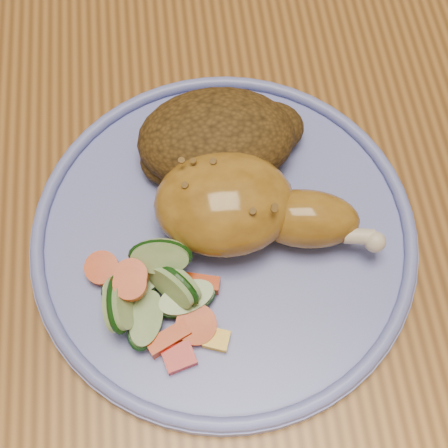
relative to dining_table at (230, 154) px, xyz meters
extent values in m
plane|color=brown|center=(0.00, 0.00, -0.67)|extent=(4.00, 4.00, 0.00)
cube|color=#915D27|center=(0.00, 0.00, 0.06)|extent=(0.90, 1.40, 0.04)
cylinder|color=#4C2D16|center=(-0.18, 0.37, -0.46)|extent=(0.04, 0.04, 0.41)
cylinder|color=#4C2D16|center=(0.18, 0.37, -0.46)|extent=(0.04, 0.04, 0.41)
cylinder|color=#6B75C7|center=(-0.02, -0.13, 0.09)|extent=(0.29, 0.29, 0.01)
torus|color=#6B75C7|center=(-0.02, -0.13, 0.10)|extent=(0.29, 0.29, 0.01)
ellipsoid|color=#A27122|center=(-0.02, -0.12, 0.12)|extent=(0.11, 0.09, 0.05)
ellipsoid|color=#A27122|center=(0.04, -0.13, 0.12)|extent=(0.09, 0.06, 0.04)
sphere|color=beige|center=(0.08, -0.16, 0.12)|extent=(0.02, 0.02, 0.02)
ellipsoid|color=#4A3312|center=(-0.02, -0.06, 0.12)|extent=(0.12, 0.09, 0.05)
ellipsoid|color=#4A3312|center=(0.02, -0.05, 0.11)|extent=(0.06, 0.05, 0.03)
ellipsoid|color=#4A3312|center=(-0.05, -0.07, 0.11)|extent=(0.05, 0.05, 0.03)
cube|color=#A50A05|center=(-0.06, -0.22, 0.10)|extent=(0.02, 0.02, 0.01)
cube|color=#E5A507|center=(-0.04, -0.21, 0.10)|extent=(0.02, 0.02, 0.01)
cylinder|color=red|center=(-0.09, -0.17, 0.12)|extent=(0.02, 0.02, 0.01)
cube|color=red|center=(-0.07, -0.21, 0.10)|extent=(0.03, 0.02, 0.01)
cube|color=red|center=(-0.04, -0.17, 0.10)|extent=(0.03, 0.02, 0.01)
cylinder|color=red|center=(-0.11, -0.15, 0.10)|extent=(0.02, 0.03, 0.01)
cylinder|color=red|center=(-0.05, -0.20, 0.10)|extent=(0.03, 0.03, 0.01)
cylinder|color=red|center=(-0.09, -0.17, 0.12)|extent=(0.02, 0.02, 0.01)
cylinder|color=#9EBB7A|center=(-0.10, -0.18, 0.12)|extent=(0.03, 0.04, 0.04)
cylinder|color=#9EBB7A|center=(-0.07, -0.15, 0.12)|extent=(0.04, 0.04, 0.04)
cylinder|color=#9EBB7A|center=(-0.05, -0.18, 0.10)|extent=(0.05, 0.05, 0.02)
cylinder|color=#9EBB7A|center=(-0.09, -0.16, 0.10)|extent=(0.05, 0.05, 0.02)
cylinder|color=#9EBB7A|center=(-0.08, -0.19, 0.10)|extent=(0.05, 0.05, 0.02)
cylinder|color=#9EBB7A|center=(-0.06, -0.17, 0.11)|extent=(0.05, 0.05, 0.04)
camera|label=1|loc=(-0.04, -0.32, 0.52)|focal=50.00mm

